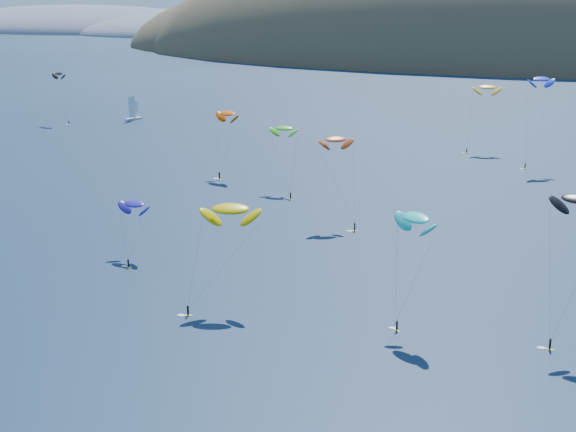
# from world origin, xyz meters

# --- Properties ---
(island) EXTENTS (730.00, 300.00, 210.00)m
(island) POSITION_xyz_m (39.40, 562.36, -10.74)
(island) COLOR #3D3526
(island) RESTS_ON ground
(headland) EXTENTS (460.00, 250.00, 60.00)m
(headland) POSITION_xyz_m (-445.26, 750.08, -3.36)
(headland) COLOR slate
(headland) RESTS_ON ground
(sailboat) EXTENTS (8.74, 8.37, 10.46)m
(sailboat) POSITION_xyz_m (-109.12, 217.57, 0.90)
(sailboat) COLOR silver
(sailboat) RESTS_ON ground
(kitesurfer_1) EXTENTS (9.46, 12.21, 19.66)m
(kitesurfer_1) POSITION_xyz_m (-37.95, 144.60, 17.21)
(kitesurfer_1) COLOR #CBFF1C
(kitesurfer_1) RESTS_ON ground
(kitesurfer_2) EXTENTS (10.66, 13.71, 18.76)m
(kitesurfer_2) POSITION_xyz_m (-1.28, 58.37, 16.01)
(kitesurfer_2) COLOR #CBFF1C
(kitesurfer_2) RESTS_ON ground
(kitesurfer_3) EXTENTS (10.21, 13.69, 17.92)m
(kitesurfer_3) POSITION_xyz_m (-17.89, 134.83, 15.79)
(kitesurfer_3) COLOR #CBFF1C
(kitesurfer_3) RESTS_ON ground
(kitesurfer_4) EXTENTS (9.15, 10.36, 27.95)m
(kitesurfer_4) POSITION_xyz_m (44.47, 183.26, 25.54)
(kitesurfer_4) COLOR #CBFF1C
(kitesurfer_4) RESTS_ON ground
(kitesurfer_5) EXTENTS (9.08, 9.44, 19.76)m
(kitesurfer_5) POSITION_xyz_m (30.02, 58.48, 17.37)
(kitesurfer_5) COLOR #CBFF1C
(kitesurfer_5) RESTS_ON ground
(kitesurfer_9) EXTENTS (11.72, 11.72, 20.89)m
(kitesurfer_9) POSITION_xyz_m (2.88, 110.27, 18.65)
(kitesurfer_9) COLOR #CBFF1C
(kitesurfer_9) RESTS_ON ground
(kitesurfer_10) EXTENTS (8.16, 11.32, 12.36)m
(kitesurfer_10) POSITION_xyz_m (-28.84, 74.34, 10.24)
(kitesurfer_10) COLOR #CBFF1C
(kitesurfer_10) RESTS_ON ground
(kitesurfer_11) EXTENTS (9.64, 12.22, 22.53)m
(kitesurfer_11) POSITION_xyz_m (27.64, 204.12, 20.04)
(kitesurfer_11) COLOR #CBFF1C
(kitesurfer_11) RESTS_ON ground
(kitesurfer_12) EXTENTS (10.99, 8.42, 20.52)m
(kitesurfer_12) POSITION_xyz_m (-133.32, 204.81, 18.52)
(kitesurfer_12) COLOR #CBFF1C
(kitesurfer_12) RESTS_ON ground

